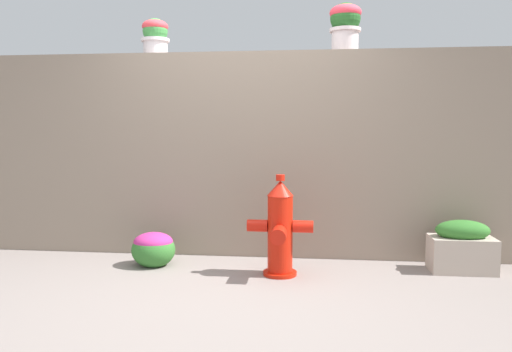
{
  "coord_description": "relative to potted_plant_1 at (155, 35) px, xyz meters",
  "views": [
    {
      "loc": [
        0.63,
        -3.51,
        1.22
      ],
      "look_at": [
        0.11,
        1.07,
        0.79
      ],
      "focal_mm": 34.22,
      "sensor_mm": 36.0,
      "label": 1
    }
  ],
  "objects": [
    {
      "name": "flower_bush_left",
      "position": [
        0.14,
        -0.6,
        -2.0
      ],
      "size": [
        0.4,
        0.36,
        0.32
      ],
      "color": "#33712D",
      "rests_on": "ground"
    },
    {
      "name": "planter_box",
      "position": [
        2.86,
        -0.48,
        -1.95
      ],
      "size": [
        0.54,
        0.31,
        0.45
      ],
      "color": "#B8A797",
      "rests_on": "ground"
    },
    {
      "name": "potted_plant_2",
      "position": [
        1.86,
        -0.01,
        0.07
      ],
      "size": [
        0.3,
        0.3,
        0.46
      ],
      "color": "beige",
      "rests_on": "stone_wall"
    },
    {
      "name": "potted_plant_1",
      "position": [
        0.0,
        0.0,
        0.0
      ],
      "size": [
        0.28,
        0.28,
        0.36
      ],
      "color": "silver",
      "rests_on": "stone_wall"
    },
    {
      "name": "fire_hydrant",
      "position": [
        1.3,
        -0.77,
        -1.78
      ],
      "size": [
        0.56,
        0.44,
        0.86
      ],
      "color": "red",
      "rests_on": "ground"
    },
    {
      "name": "stone_wall",
      "position": [
        0.92,
        -0.01,
        -1.19
      ],
      "size": [
        6.57,
        0.35,
        1.97
      ],
      "primitive_type": "cube",
      "color": "gray",
      "rests_on": "ground"
    },
    {
      "name": "ground_plane",
      "position": [
        0.92,
        -1.28,
        -2.17
      ],
      "size": [
        24.0,
        24.0,
        0.0
      ],
      "primitive_type": "plane",
      "color": "gray"
    }
  ]
}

